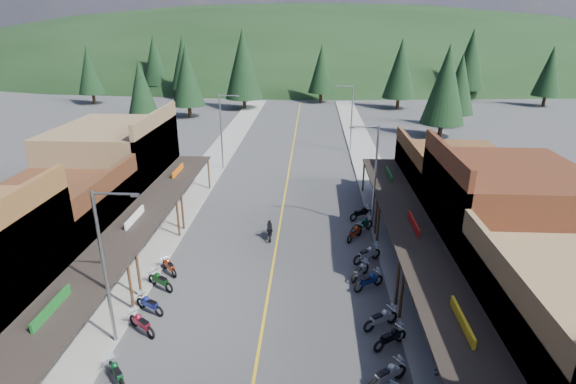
# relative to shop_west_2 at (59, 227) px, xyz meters

# --- Properties ---
(ground) EXTENTS (220.00, 220.00, 0.00)m
(ground) POSITION_rel_shop_west_2_xyz_m (13.75, -1.70, -2.53)
(ground) COLOR #38383A
(ground) RESTS_ON ground
(centerline) EXTENTS (0.15, 90.00, 0.01)m
(centerline) POSITION_rel_shop_west_2_xyz_m (13.75, 18.30, -2.53)
(centerline) COLOR gold
(centerline) RESTS_ON ground
(sidewalk_west) EXTENTS (3.40, 94.00, 0.15)m
(sidewalk_west) POSITION_rel_shop_west_2_xyz_m (5.05, 18.30, -2.46)
(sidewalk_west) COLOR gray
(sidewalk_west) RESTS_ON ground
(sidewalk_east) EXTENTS (3.40, 94.00, 0.15)m
(sidewalk_east) POSITION_rel_shop_west_2_xyz_m (22.45, 18.30, -2.46)
(sidewalk_east) COLOR gray
(sidewalk_east) RESTS_ON ground
(shop_west_2) EXTENTS (10.90, 9.00, 6.20)m
(shop_west_2) POSITION_rel_shop_west_2_xyz_m (0.00, 0.00, 0.00)
(shop_west_2) COLOR #3F2111
(shop_west_2) RESTS_ON ground
(shop_west_3) EXTENTS (10.90, 10.20, 8.20)m
(shop_west_3) POSITION_rel_shop_west_2_xyz_m (-0.03, 9.60, 0.99)
(shop_west_3) COLOR brown
(shop_west_3) RESTS_ON ground
(shop_east_2) EXTENTS (10.90, 9.00, 8.20)m
(shop_east_2) POSITION_rel_shop_west_2_xyz_m (27.54, 0.00, 0.99)
(shop_east_2) COLOR #562B19
(shop_east_2) RESTS_ON ground
(shop_east_3) EXTENTS (10.90, 10.20, 6.20)m
(shop_east_3) POSITION_rel_shop_west_2_xyz_m (27.51, 9.60, -0.00)
(shop_east_3) COLOR #4C2D16
(shop_east_3) RESTS_ON ground
(streetlight_0) EXTENTS (2.16, 0.18, 8.00)m
(streetlight_0) POSITION_rel_shop_west_2_xyz_m (6.80, -7.70, 1.93)
(streetlight_0) COLOR gray
(streetlight_0) RESTS_ON ground
(streetlight_1) EXTENTS (2.16, 0.18, 8.00)m
(streetlight_1) POSITION_rel_shop_west_2_xyz_m (6.80, 20.30, 1.93)
(streetlight_1) COLOR gray
(streetlight_1) RESTS_ON ground
(streetlight_2) EXTENTS (2.16, 0.18, 8.00)m
(streetlight_2) POSITION_rel_shop_west_2_xyz_m (20.71, 6.30, 1.93)
(streetlight_2) COLOR gray
(streetlight_2) RESTS_ON ground
(streetlight_3) EXTENTS (2.16, 0.18, 8.00)m
(streetlight_3) POSITION_rel_shop_west_2_xyz_m (20.71, 28.30, 1.93)
(streetlight_3) COLOR gray
(streetlight_3) RESTS_ON ground
(ridge_hill) EXTENTS (310.00, 140.00, 60.00)m
(ridge_hill) POSITION_rel_shop_west_2_xyz_m (13.75, 133.30, -2.53)
(ridge_hill) COLOR black
(ridge_hill) RESTS_ON ground
(pine_0) EXTENTS (5.04, 5.04, 11.00)m
(pine_0) POSITION_rel_shop_west_2_xyz_m (-26.25, 60.30, 3.95)
(pine_0) COLOR black
(pine_0) RESTS_ON ground
(pine_1) EXTENTS (5.88, 5.88, 12.50)m
(pine_1) POSITION_rel_shop_west_2_xyz_m (-10.25, 68.30, 4.70)
(pine_1) COLOR black
(pine_1) RESTS_ON ground
(pine_2) EXTENTS (6.72, 6.72, 14.00)m
(pine_2) POSITION_rel_shop_west_2_xyz_m (3.75, 56.30, 5.46)
(pine_2) COLOR black
(pine_2) RESTS_ON ground
(pine_3) EXTENTS (5.04, 5.04, 11.00)m
(pine_3) POSITION_rel_shop_west_2_xyz_m (17.75, 64.30, 3.95)
(pine_3) COLOR black
(pine_3) RESTS_ON ground
(pine_4) EXTENTS (5.88, 5.88, 12.50)m
(pine_4) POSITION_rel_shop_west_2_xyz_m (31.75, 58.30, 4.70)
(pine_4) COLOR black
(pine_4) RESTS_ON ground
(pine_5) EXTENTS (6.72, 6.72, 14.00)m
(pine_5) POSITION_rel_shop_west_2_xyz_m (47.75, 70.30, 5.46)
(pine_5) COLOR black
(pine_5) RESTS_ON ground
(pine_6) EXTENTS (5.04, 5.04, 11.00)m
(pine_6) POSITION_rel_shop_west_2_xyz_m (59.75, 62.30, 3.95)
(pine_6) COLOR black
(pine_6) RESTS_ON ground
(pine_7) EXTENTS (5.88, 5.88, 12.50)m
(pine_7) POSITION_rel_shop_west_2_xyz_m (-18.25, 74.30, 4.70)
(pine_7) COLOR black
(pine_7) RESTS_ON ground
(pine_8) EXTENTS (4.48, 4.48, 10.00)m
(pine_8) POSITION_rel_shop_west_2_xyz_m (-8.25, 38.30, 3.44)
(pine_8) COLOR black
(pine_8) RESTS_ON ground
(pine_9) EXTENTS (4.93, 4.93, 10.80)m
(pine_9) POSITION_rel_shop_west_2_xyz_m (37.75, 43.30, 3.85)
(pine_9) COLOR black
(pine_9) RESTS_ON ground
(pine_10) EXTENTS (5.38, 5.38, 11.60)m
(pine_10) POSITION_rel_shop_west_2_xyz_m (-4.25, 48.30, 4.25)
(pine_10) COLOR black
(pine_10) RESTS_ON ground
(pine_11) EXTENTS (5.82, 5.82, 12.40)m
(pine_11) POSITION_rel_shop_west_2_xyz_m (33.75, 36.30, 4.65)
(pine_11) COLOR black
(pine_11) RESTS_ON ground
(bike_west_4) EXTENTS (1.71, 1.83, 1.08)m
(bike_west_4) POSITION_rel_shop_west_2_xyz_m (7.80, -10.24, -1.99)
(bike_west_4) COLOR #0C401F
(bike_west_4) RESTS_ON ground
(bike_west_5) EXTENTS (2.08, 1.79, 1.19)m
(bike_west_5) POSITION_rel_shop_west_2_xyz_m (7.68, -6.87, -1.94)
(bike_west_5) COLOR maroon
(bike_west_5) RESTS_ON ground
(bike_west_6) EXTENTS (2.05, 1.54, 1.13)m
(bike_west_6) POSITION_rel_shop_west_2_xyz_m (7.50, -5.19, -1.97)
(bike_west_6) COLOR navy
(bike_west_6) RESTS_ON ground
(bike_west_7) EXTENTS (2.11, 1.69, 1.18)m
(bike_west_7) POSITION_rel_shop_west_2_xyz_m (7.34, -2.85, -1.94)
(bike_west_7) COLOR #0A3610
(bike_west_7) RESTS_ON ground
(bike_west_8) EXTENTS (1.72, 1.84, 1.08)m
(bike_west_8) POSITION_rel_shop_west_2_xyz_m (7.34, -1.08, -1.99)
(bike_west_8) COLOR #98270A
(bike_west_8) RESTS_ON ground
(bike_east_4) EXTENTS (2.19, 1.85, 1.24)m
(bike_east_4) POSITION_rel_shop_west_2_xyz_m (19.57, -9.82, -1.91)
(bike_east_4) COLOR #9FA0A4
(bike_east_4) RESTS_ON ground
(bike_east_5) EXTENTS (2.02, 1.67, 1.14)m
(bike_east_5) POSITION_rel_shop_west_2_xyz_m (20.10, -7.29, -1.96)
(bike_east_5) COLOR black
(bike_east_5) RESTS_ON ground
(bike_east_6) EXTENTS (2.18, 1.71, 1.21)m
(bike_east_6) POSITION_rel_shop_west_2_xyz_m (19.85, -5.83, -1.93)
(bike_east_6) COLOR #AFB0B5
(bike_east_6) RESTS_ON ground
(bike_east_7) EXTENTS (2.13, 1.75, 1.20)m
(bike_east_7) POSITION_rel_shop_west_2_xyz_m (19.63, -2.23, -1.93)
(bike_east_7) COLOR navy
(bike_east_7) RESTS_ON ground
(bike_east_8) EXTENTS (1.65, 1.95, 1.10)m
(bike_east_8) POSITION_rel_shop_west_2_xyz_m (19.26, -1.04, -1.98)
(bike_east_8) COLOR #99989E
(bike_east_8) RESTS_ON ground
(bike_east_9) EXTENTS (2.22, 1.86, 1.26)m
(bike_east_9) POSITION_rel_shop_west_2_xyz_m (19.90, 1.02, -1.90)
(bike_east_9) COLOR #A8A7AC
(bike_east_9) RESTS_ON ground
(bike_east_10) EXTENTS (1.71, 2.12, 1.19)m
(bike_east_10) POSITION_rel_shop_west_2_xyz_m (19.37, 4.28, -1.94)
(bike_east_10) COLOR #B82B0D
(bike_east_10) RESTS_ON ground
(bike_east_11) EXTENTS (2.18, 2.09, 1.30)m
(bike_east_11) POSITION_rel_shop_west_2_xyz_m (20.00, 5.52, -1.88)
(bike_east_11) COLOR #0C4028
(bike_east_11) RESTS_ON ground
(bike_east_12) EXTENTS (2.18, 1.75, 1.22)m
(bike_east_12) POSITION_rel_shop_west_2_xyz_m (20.20, 7.91, -1.92)
(bike_east_12) COLOR black
(bike_east_12) RESTS_ON ground
(rider_on_bike) EXTENTS (0.87, 2.03, 1.50)m
(rider_on_bike) POSITION_rel_shop_west_2_xyz_m (13.19, 4.21, -1.93)
(rider_on_bike) COLOR black
(rider_on_bike) RESTS_ON ground
(pedestrian_east_a) EXTENTS (0.52, 0.69, 1.71)m
(pedestrian_east_a) POSITION_rel_shop_west_2_xyz_m (21.92, -9.11, -1.53)
(pedestrian_east_a) COLOR black
(pedestrian_east_a) RESTS_ON sidewalk_east
(pedestrian_east_b) EXTENTS (0.87, 0.55, 1.71)m
(pedestrian_east_b) POSITION_rel_shop_west_2_xyz_m (22.27, 8.07, -1.53)
(pedestrian_east_b) COLOR brown
(pedestrian_east_b) RESTS_ON sidewalk_east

